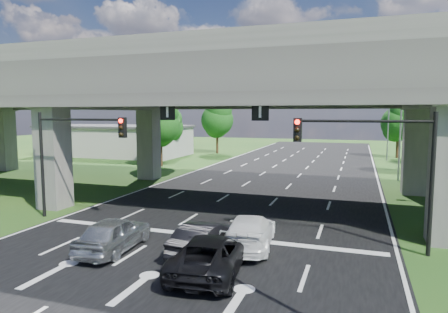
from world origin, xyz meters
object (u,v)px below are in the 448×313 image
Objects in this scene: streetlight_beyond at (385,114)px; car_dark at (204,238)px; signal_left at (72,145)px; car_white at (250,231)px; car_silver at (114,234)px; car_trailing at (211,254)px; streetlight_far at (396,114)px; signal_right at (377,155)px.

car_dark is (-9.03, -38.86, -5.14)m from streetlight_beyond.
signal_left is 11.12m from car_white.
car_silver is 4.85m from car_trailing.
streetlight_beyond is 41.72m from car_trailing.
streetlight_far is 2.30× the size of car_silver.
signal_left is 0.60× the size of streetlight_beyond.
streetlight_far is 23.23m from car_white.
streetlight_beyond is 40.22m from car_dark.
car_white is (1.59, 1.45, 0.03)m from car_dark.
car_trailing is at bearing -141.88° from signal_right.
car_trailing is (9.85, -4.55, -3.45)m from signal_left.
streetlight_far is 1.97× the size of car_trailing.
signal_left is (-15.65, 0.00, 0.00)m from signal_right.
streetlight_beyond is at bearing -108.16° from car_white.
car_silver is at bearing -118.41° from streetlight_far.
streetlight_far reaches higher than signal_right.
car_silver is at bearing -36.12° from signal_left.
streetlight_far is 2.04× the size of car_white.
signal_right is at bearing -152.07° from car_dark.
car_silver is 3.93m from car_dark.
car_silver is (5.07, -3.70, -3.42)m from signal_left.
car_white is 0.96× the size of car_trailing.
streetlight_far and streetlight_beyond have the same top height.
signal_right is 11.72m from car_silver.
streetlight_far is at bearing -116.08° from car_white.
car_white is at bearing -132.18° from car_dark.
car_dark is (3.82, 0.90, -0.06)m from car_silver.
car_dark is at bearing -170.48° from car_silver.
signal_right is 0.60× the size of streetlight_far.
signal_left reaches higher than car_dark.
signal_right is 6.35m from car_white.
streetlight_far reaches higher than car_white.
streetlight_far reaches higher than car_dark.
car_trailing is (0.96, -1.75, 0.03)m from car_dark.
car_white is (10.48, -1.35, -3.45)m from signal_left.
streetlight_far is at bearing 48.22° from signal_left.
streetlight_beyond reaches higher than car_silver.
streetlight_far is 1.00× the size of streetlight_beyond.
car_dark is (-6.75, -2.80, -3.48)m from signal_right.
signal_left is at bearing 180.00° from signal_right.
signal_left is 1.38× the size of car_silver.
streetlight_beyond is 42.09m from car_silver.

